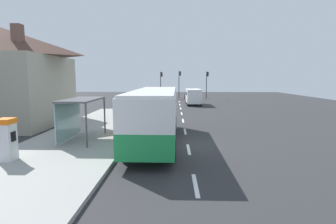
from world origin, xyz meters
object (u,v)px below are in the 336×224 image
at_px(bus, 155,113).
at_px(recycling_bin_blue, 124,123).
at_px(recycling_bin_red, 122,125).
at_px(traffic_light_median, 179,80).
at_px(recycling_bin_orange, 120,127).
at_px(sedan_near, 190,95).
at_px(traffic_light_near_side, 207,81).
at_px(bus_shelter, 77,108).
at_px(white_van, 193,96).
at_px(recycling_bin_yellow, 118,129).
at_px(traffic_light_far_side, 161,81).
at_px(ticket_machine, 7,139).

distance_m(bus, recycling_bin_blue, 4.12).
distance_m(recycling_bin_red, recycling_bin_blue, 0.70).
relative_size(bus, traffic_light_median, 2.11).
height_order(bus, recycling_bin_red, bus).
height_order(bus, recycling_bin_orange, bus).
height_order(sedan_near, traffic_light_near_side, traffic_light_near_side).
distance_m(recycling_bin_orange, recycling_bin_blue, 1.40).
distance_m(bus, sedan_near, 33.54).
bearing_deg(recycling_bin_blue, recycling_bin_orange, -90.00).
distance_m(sedan_near, traffic_light_median, 4.32).
height_order(recycling_bin_red, bus_shelter, bus_shelter).
height_order(white_van, traffic_light_near_side, traffic_light_near_side).
bearing_deg(sedan_near, white_van, -90.55).
distance_m(recycling_bin_orange, recycling_bin_red, 0.70).
height_order(bus, white_van, bus).
relative_size(white_van, traffic_light_median, 1.00).
bearing_deg(recycling_bin_orange, traffic_light_median, 82.40).
bearing_deg(traffic_light_median, sedan_near, -55.92).
distance_m(sedan_near, recycling_bin_orange, 32.29).
bearing_deg(sedan_near, bus, -96.87).
height_order(recycling_bin_yellow, recycling_bin_blue, same).
bearing_deg(bus_shelter, recycling_bin_orange, 39.02).
distance_m(sedan_near, bus_shelter, 34.56).
height_order(bus, traffic_light_near_side, traffic_light_near_side).
bearing_deg(traffic_light_far_side, recycling_bin_blue, -91.95).
xyz_separation_m(recycling_bin_orange, recycling_bin_red, (0.00, 0.70, 0.00)).
distance_m(traffic_light_median, bus_shelter, 36.89).
relative_size(bus, recycling_bin_red, 11.61).
height_order(bus, traffic_light_median, traffic_light_median).
bearing_deg(ticket_machine, traffic_light_far_side, 82.82).
bearing_deg(recycling_bin_yellow, white_van, 73.94).
bearing_deg(traffic_light_far_side, white_van, -66.36).
xyz_separation_m(ticket_machine, recycling_bin_yellow, (3.90, 5.36, -0.52)).
distance_m(recycling_bin_red, traffic_light_far_side, 33.07).
relative_size(bus, bus_shelter, 2.76).
relative_size(recycling_bin_blue, traffic_light_median, 0.18).
bearing_deg(white_van, recycling_bin_orange, -106.56).
relative_size(recycling_bin_yellow, recycling_bin_red, 1.00).
bearing_deg(recycling_bin_blue, ticket_machine, -117.61).
relative_size(recycling_bin_red, traffic_light_far_side, 0.19).
bearing_deg(sedan_near, traffic_light_far_side, 159.59).
bearing_deg(bus_shelter, white_van, 69.73).
height_order(recycling_bin_red, recycling_bin_blue, same).
xyz_separation_m(traffic_light_near_side, bus_shelter, (-11.91, -34.63, -1.30)).
distance_m(recycling_bin_orange, bus_shelter, 3.19).
distance_m(bus, recycling_bin_orange, 3.22).
relative_size(ticket_machine, traffic_light_near_side, 0.38).
bearing_deg(traffic_light_far_side, sedan_near, -20.41).
bearing_deg(recycling_bin_orange, traffic_light_far_side, 88.13).
xyz_separation_m(sedan_near, bus_shelter, (-8.71, -33.42, 1.31)).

